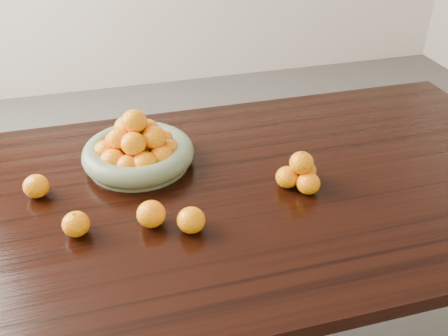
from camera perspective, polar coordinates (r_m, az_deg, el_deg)
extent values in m
cube|color=black|center=(1.39, -0.52, -3.06)|extent=(2.00, 1.00, 0.04)
cube|color=black|center=(2.28, 19.77, -0.68)|extent=(0.08, 0.08, 0.71)
cylinder|color=#627052|center=(1.50, -9.65, 0.70)|extent=(0.29, 0.29, 0.01)
torus|color=#627052|center=(1.48, -9.76, 1.70)|extent=(0.33, 0.33, 0.06)
ellipsoid|color=orange|center=(1.52, -6.91, 3.19)|extent=(0.07, 0.07, 0.06)
ellipsoid|color=orange|center=(1.55, -8.61, 3.81)|extent=(0.07, 0.07, 0.07)
ellipsoid|color=orange|center=(1.55, -10.60, 3.58)|extent=(0.07, 0.07, 0.07)
ellipsoid|color=orange|center=(1.54, -12.25, 2.96)|extent=(0.07, 0.07, 0.06)
ellipsoid|color=orange|center=(1.49, -13.37, 1.78)|extent=(0.07, 0.07, 0.07)
ellipsoid|color=orange|center=(1.44, -12.57, 0.79)|extent=(0.07, 0.07, 0.07)
ellipsoid|color=orange|center=(1.41, -10.94, 0.22)|extent=(0.07, 0.07, 0.06)
ellipsoid|color=orange|center=(1.41, -9.02, 0.47)|extent=(0.07, 0.07, 0.07)
ellipsoid|color=orange|center=(1.43, -7.14, 1.22)|extent=(0.07, 0.07, 0.07)
ellipsoid|color=orange|center=(1.47, -6.38, 2.07)|extent=(0.07, 0.07, 0.06)
ellipsoid|color=orange|center=(1.48, -9.56, 2.00)|extent=(0.07, 0.07, 0.07)
ellipsoid|color=orange|center=(1.49, -8.76, 4.28)|extent=(0.07, 0.07, 0.07)
ellipsoid|color=orange|center=(1.50, -11.04, 4.54)|extent=(0.08, 0.08, 0.07)
ellipsoid|color=orange|center=(1.45, -11.87, 3.33)|extent=(0.07, 0.07, 0.06)
ellipsoid|color=orange|center=(1.41, -10.30, 2.75)|extent=(0.07, 0.07, 0.07)
ellipsoid|color=orange|center=(1.44, -8.01, 3.48)|extent=(0.07, 0.07, 0.07)
ellipsoid|color=orange|center=(1.44, -10.22, 5.28)|extent=(0.07, 0.07, 0.07)
ellipsoid|color=orange|center=(1.37, 9.62, -1.74)|extent=(0.06, 0.06, 0.06)
ellipsoid|color=orange|center=(1.42, 9.22, -0.31)|extent=(0.06, 0.06, 0.06)
ellipsoid|color=orange|center=(1.38, 7.24, -1.04)|extent=(0.06, 0.06, 0.06)
ellipsoid|color=orange|center=(1.36, 8.85, 0.59)|extent=(0.07, 0.07, 0.06)
ellipsoid|color=orange|center=(1.26, -16.56, -6.16)|extent=(0.07, 0.07, 0.06)
ellipsoid|color=orange|center=(1.25, -8.33, -5.22)|extent=(0.07, 0.07, 0.07)
ellipsoid|color=orange|center=(1.22, -3.78, -5.96)|extent=(0.07, 0.07, 0.07)
ellipsoid|color=orange|center=(1.42, -20.68, -1.96)|extent=(0.07, 0.07, 0.06)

